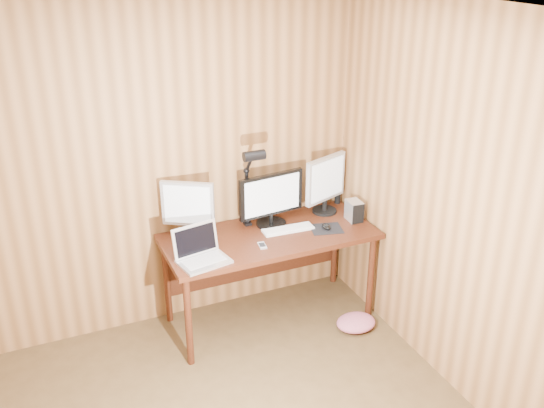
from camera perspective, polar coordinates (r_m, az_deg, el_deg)
room_shell at (r=2.71m, az=-4.67°, el=-11.35°), size 4.00×4.00×4.00m
desk at (r=4.68m, az=-0.60°, el=-3.82°), size 1.60×0.70×0.75m
monitor_center at (r=4.62m, az=-0.08°, el=0.48°), size 0.54×0.23×0.42m
monitor_left at (r=4.46m, az=-7.91°, el=-0.39°), size 0.35×0.24×0.44m
monitor_right at (r=4.84m, az=5.06°, el=2.01°), size 0.41×0.20×0.47m
laptop at (r=4.21m, az=-6.76°, el=-4.55°), size 0.38×0.32×0.24m
keyboard at (r=4.62m, az=1.52°, el=-2.38°), size 0.40×0.14×0.02m
mousepad at (r=4.66m, az=5.13°, el=-2.33°), size 0.27×0.24×0.00m
mouse at (r=4.65m, az=5.14°, el=-2.12°), size 0.10×0.12×0.04m
hard_drive at (r=4.79m, az=7.74°, el=-0.63°), size 0.11×0.15×0.16m
phone at (r=4.39m, az=-0.93°, el=-3.92°), size 0.06×0.11×0.01m
speaker at (r=5.09m, az=6.20°, el=0.72°), size 0.05×0.05×0.12m
desk_lamp at (r=4.47m, az=-2.01°, el=2.60°), size 0.16×0.23×0.70m
fabric_pile at (r=4.85m, az=7.91°, el=-11.00°), size 0.35×0.30×0.10m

